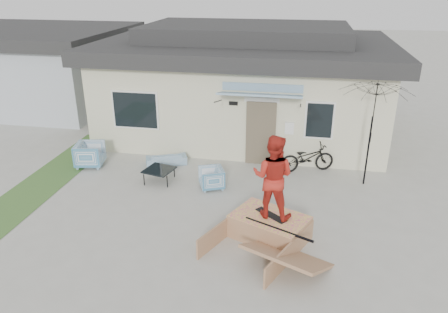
% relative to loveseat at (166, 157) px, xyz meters
% --- Properties ---
extents(ground, '(90.00, 90.00, 0.00)m').
position_rel_loveseat_xyz_m(ground, '(2.01, -3.86, -0.26)').
color(ground, '#A5A499').
rests_on(ground, ground).
extents(grass_strip, '(1.40, 8.00, 0.01)m').
position_rel_loveseat_xyz_m(grass_strip, '(-3.19, -1.86, -0.25)').
color(grass_strip, '#3A622C').
rests_on(grass_strip, ground).
extents(house, '(10.80, 8.49, 4.10)m').
position_rel_loveseat_xyz_m(house, '(2.01, 4.13, 1.69)').
color(house, beige).
rests_on(house, ground).
extents(neighbor_house, '(8.60, 7.60, 3.50)m').
position_rel_loveseat_xyz_m(neighbor_house, '(-8.49, 6.14, 1.53)').
color(neighbor_house, '#A8B0BA').
rests_on(neighbor_house, ground).
extents(loveseat, '(1.36, 0.87, 0.51)m').
position_rel_loveseat_xyz_m(loveseat, '(0.00, 0.00, 0.00)').
color(loveseat, teal).
rests_on(loveseat, ground).
extents(armchair_left, '(0.93, 0.98, 0.87)m').
position_rel_loveseat_xyz_m(armchair_left, '(-2.38, -0.58, 0.18)').
color(armchair_left, teal).
rests_on(armchair_left, ground).
extents(armchair_right, '(0.84, 0.86, 0.69)m').
position_rel_loveseat_xyz_m(armchair_right, '(1.81, -1.41, 0.09)').
color(armchair_right, teal).
rests_on(armchair_right, ground).
extents(coffee_table, '(0.96, 0.96, 0.39)m').
position_rel_loveseat_xyz_m(coffee_table, '(0.18, -1.27, -0.06)').
color(coffee_table, black).
rests_on(coffee_table, ground).
extents(bicycle, '(1.85, 1.20, 1.12)m').
position_rel_loveseat_xyz_m(bicycle, '(4.52, 0.28, 0.30)').
color(bicycle, black).
rests_on(bicycle, ground).
extents(patio_umbrella, '(2.54, 2.46, 2.20)m').
position_rel_loveseat_xyz_m(patio_umbrella, '(6.21, -0.32, 1.49)').
color(patio_umbrella, black).
rests_on(patio_umbrella, ground).
extents(skate_ramp, '(2.45, 2.73, 0.56)m').
position_rel_loveseat_xyz_m(skate_ramp, '(3.69, -3.67, 0.02)').
color(skate_ramp, '#9B6E4B').
rests_on(skate_ramp, ground).
extents(skateboard, '(0.80, 0.71, 0.05)m').
position_rel_loveseat_xyz_m(skateboard, '(3.72, -3.62, 0.33)').
color(skateboard, black).
rests_on(skateboard, skate_ramp).
extents(skater, '(1.08, 0.90, 1.97)m').
position_rel_loveseat_xyz_m(skater, '(3.72, -3.62, 1.34)').
color(skater, red).
rests_on(skater, skateboard).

